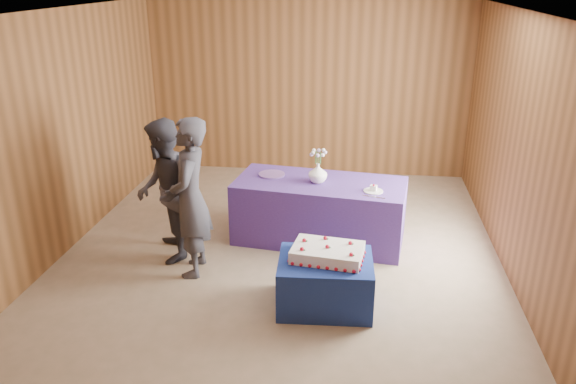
% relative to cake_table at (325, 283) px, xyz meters
% --- Properties ---
extents(ground, '(6.00, 6.00, 0.00)m').
position_rel_cake_table_xyz_m(ground, '(-0.58, 0.97, -0.25)').
color(ground, gray).
rests_on(ground, ground).
extents(room_shell, '(5.04, 6.04, 2.72)m').
position_rel_cake_table_xyz_m(room_shell, '(-0.58, 0.97, 1.55)').
color(room_shell, brown).
rests_on(room_shell, ground).
extents(cake_table, '(0.94, 0.75, 0.50)m').
position_rel_cake_table_xyz_m(cake_table, '(0.00, 0.00, 0.00)').
color(cake_table, navy).
rests_on(cake_table, ground).
extents(serving_table, '(2.10, 1.14, 0.75)m').
position_rel_cake_table_xyz_m(serving_table, '(-0.17, 1.46, 0.12)').
color(serving_table, '#4E3188').
rests_on(serving_table, ground).
extents(sheet_cake, '(0.75, 0.56, 0.16)m').
position_rel_cake_table_xyz_m(sheet_cake, '(0.01, 0.04, 0.31)').
color(sheet_cake, white).
rests_on(sheet_cake, cake_table).
extents(vase, '(0.25, 0.25, 0.23)m').
position_rel_cake_table_xyz_m(vase, '(-0.20, 1.44, 0.62)').
color(vase, white).
rests_on(vase, serving_table).
extents(flower_spray, '(0.20, 0.20, 0.16)m').
position_rel_cake_table_xyz_m(flower_spray, '(-0.20, 1.44, 0.86)').
color(flower_spray, '#27612C').
rests_on(flower_spray, vase).
extents(platter, '(0.33, 0.33, 0.02)m').
position_rel_cake_table_xyz_m(platter, '(-0.77, 1.61, 0.51)').
color(platter, '#6F4B97').
rests_on(platter, serving_table).
extents(plate, '(0.26, 0.26, 0.01)m').
position_rel_cake_table_xyz_m(plate, '(0.45, 1.22, 0.51)').
color(plate, silver).
rests_on(plate, serving_table).
extents(cake_slice, '(0.09, 0.08, 0.09)m').
position_rel_cake_table_xyz_m(cake_slice, '(0.45, 1.22, 0.55)').
color(cake_slice, white).
rests_on(cake_slice, plate).
extents(knife, '(0.26, 0.09, 0.00)m').
position_rel_cake_table_xyz_m(knife, '(0.45, 1.05, 0.50)').
color(knife, silver).
rests_on(knife, serving_table).
extents(guest_left, '(0.48, 0.67, 1.72)m').
position_rel_cake_table_xyz_m(guest_left, '(-1.45, 0.49, 0.61)').
color(guest_left, '#35353E').
rests_on(guest_left, ground).
extents(guest_right, '(0.84, 0.94, 1.61)m').
position_rel_cake_table_xyz_m(guest_right, '(-1.84, 0.78, 0.56)').
color(guest_right, '#383742').
rests_on(guest_right, ground).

